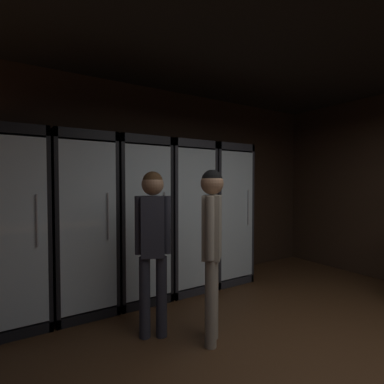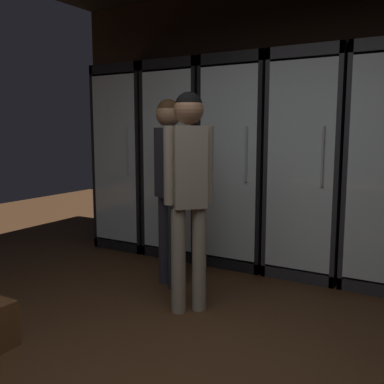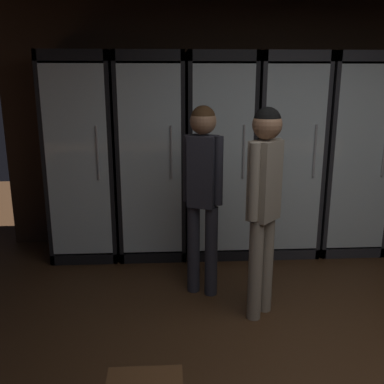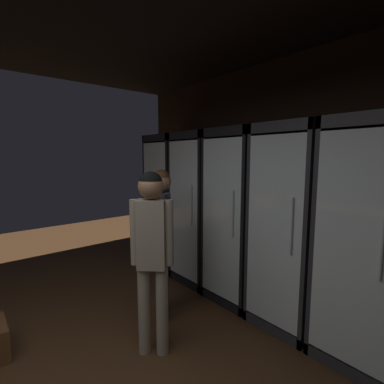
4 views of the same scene
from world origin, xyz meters
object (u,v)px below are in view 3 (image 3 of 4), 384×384
at_px(cooler_far_right, 348,156).
at_px(shopper_far, 264,191).
at_px(cooler_right, 283,157).
at_px(cooler_far_left, 84,159).
at_px(cooler_left, 152,159).
at_px(cooler_center, 218,158).
at_px(shopper_near, 203,182).

height_order(cooler_far_right, shopper_far, cooler_far_right).
distance_m(cooler_right, cooler_far_right, 0.68).
bearing_deg(cooler_far_left, shopper_far, -41.45).
relative_size(cooler_far_left, shopper_far, 1.27).
relative_size(cooler_right, cooler_far_right, 1.00).
height_order(cooler_right, shopper_far, cooler_right).
distance_m(cooler_left, cooler_right, 1.36).
height_order(cooler_far_left, cooler_center, same).
relative_size(cooler_far_left, cooler_far_right, 1.00).
relative_size(cooler_left, shopper_far, 1.27).
bearing_deg(cooler_far_left, cooler_far_right, 0.05).
bearing_deg(cooler_center, shopper_near, -103.84).
height_order(cooler_left, shopper_far, cooler_left).
xyz_separation_m(cooler_far_left, cooler_center, (1.36, 0.00, -0.01)).
bearing_deg(cooler_far_right, shopper_near, -148.48).
bearing_deg(shopper_far, cooler_far_left, 138.55).
xyz_separation_m(cooler_far_right, shopper_far, (-1.18, -1.36, -0.00)).
xyz_separation_m(cooler_center, cooler_far_right, (1.36, 0.00, 0.01)).
bearing_deg(cooler_right, cooler_center, -179.80).
xyz_separation_m(cooler_center, shopper_far, (0.18, -1.35, 0.00)).
relative_size(cooler_center, shopper_near, 1.28).
height_order(cooler_left, shopper_near, cooler_left).
bearing_deg(cooler_right, cooler_far_left, -179.91).
bearing_deg(cooler_right, cooler_left, -179.97).
height_order(cooler_far_left, cooler_left, same).
height_order(cooler_far_right, shopper_near, cooler_far_right).
distance_m(cooler_far_left, cooler_left, 0.68).
bearing_deg(cooler_right, shopper_near, -133.15).
bearing_deg(shopper_near, cooler_right, 46.85).
distance_m(cooler_far_left, cooler_center, 1.36).
relative_size(cooler_far_left, cooler_left, 1.00).
xyz_separation_m(cooler_left, shopper_near, (0.44, -0.98, -0.01)).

